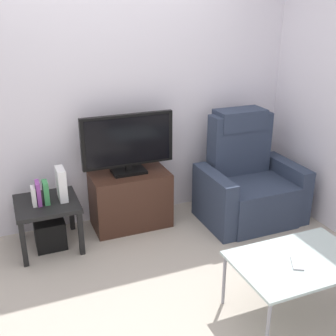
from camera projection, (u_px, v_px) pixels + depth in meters
The scene contains 13 objects.
ground_plane at pixel (155, 273), 3.44m from camera, with size 6.40×6.40×0.00m, color #B2A899.
wall_back at pixel (111, 91), 3.94m from camera, with size 6.40×0.06×2.60m, color silver.
tv_stand at pixel (131, 199), 4.10m from camera, with size 0.74×0.42×0.55m.
television at pixel (128, 143), 3.91m from camera, with size 0.88×0.20×0.58m.
recliner_armchair at pixel (248, 183), 4.24m from camera, with size 0.98×0.78×1.08m.
side_table at pixel (47, 209), 3.70m from camera, with size 0.54×0.54×0.44m.
subwoofer_box at pixel (50, 233), 3.79m from camera, with size 0.26×0.26×0.26m, color black.
book_leftmost at pixel (34, 196), 3.59m from camera, with size 0.03×0.12×0.16m, color white.
book_middle at pixel (38, 193), 3.60m from camera, with size 0.03×0.13×0.21m, color purple.
book_rightmost at pixel (46, 192), 3.62m from camera, with size 0.04×0.12×0.20m, color #388C4C.
game_console at pixel (61, 184), 3.68m from camera, with size 0.07×0.20×0.29m, color white.
coffee_table at pixel (299, 263), 2.87m from camera, with size 0.90×0.60×0.44m.
cell_phone at pixel (297, 263), 2.81m from camera, with size 0.07×0.15×0.01m, color #B7B7BC.
Camera 1 is at (-0.99, -2.71, 2.07)m, focal length 44.87 mm.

